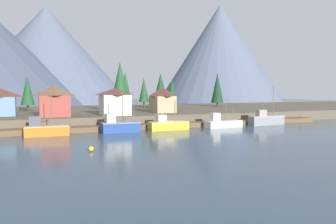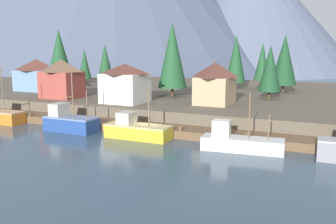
# 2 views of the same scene
# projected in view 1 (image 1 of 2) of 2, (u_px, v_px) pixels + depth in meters

# --- Properties ---
(ground_plane) EXTENTS (400.00, 400.00, 1.00)m
(ground_plane) POSITION_uv_depth(u_px,v_px,m) (140.00, 123.00, 87.58)
(ground_plane) COLOR #384C5B
(dock) EXTENTS (80.00, 4.00, 1.60)m
(dock) POSITION_uv_depth(u_px,v_px,m) (166.00, 125.00, 70.92)
(dock) COLOR brown
(dock) RESTS_ON ground_plane
(shoreline_bank) EXTENTS (400.00, 56.00, 2.50)m
(shoreline_bank) POSITION_uv_depth(u_px,v_px,m) (128.00, 113.00, 98.52)
(shoreline_bank) COLOR brown
(shoreline_bank) RESTS_ON ground_plane
(mountain_central_peak) EXTENTS (97.58, 97.58, 55.83)m
(mountain_central_peak) POSITION_uv_depth(u_px,v_px,m) (47.00, 56.00, 188.63)
(mountain_central_peak) COLOR slate
(mountain_central_peak) RESTS_ON ground_plane
(mountain_east_peak) EXTENTS (88.43, 88.43, 68.91)m
(mountain_east_peak) POSITION_uv_depth(u_px,v_px,m) (219.00, 54.00, 236.61)
(mountain_east_peak) COLOR slate
(mountain_east_peak) RESTS_ON ground_plane
(fishing_boat_orange) EXTENTS (7.51, 2.74, 8.19)m
(fishing_boat_orange) POSITION_uv_depth(u_px,v_px,m) (45.00, 129.00, 58.27)
(fishing_boat_orange) COLOR #CC6B1E
(fishing_boat_orange) RESTS_ON ground_plane
(fishing_boat_blue) EXTENTS (7.24, 3.19, 7.77)m
(fishing_boat_blue) POSITION_uv_depth(u_px,v_px,m) (119.00, 126.00, 63.17)
(fishing_boat_blue) COLOR navy
(fishing_boat_blue) RESTS_ON ground_plane
(fishing_boat_yellow) EXTENTS (8.14, 2.86, 6.05)m
(fishing_boat_yellow) POSITION_uv_depth(u_px,v_px,m) (167.00, 125.00, 67.20)
(fishing_boat_yellow) COLOR gold
(fishing_boat_yellow) RESTS_ON ground_plane
(fishing_boat_white) EXTENTS (8.86, 3.48, 6.33)m
(fishing_boat_white) POSITION_uv_depth(u_px,v_px,m) (222.00, 123.00, 71.81)
(fishing_boat_white) COLOR silver
(fishing_boat_white) RESTS_ON ground_plane
(fishing_boat_grey) EXTENTS (9.20, 2.70, 8.95)m
(fishing_boat_grey) POSITION_uv_depth(u_px,v_px,m) (266.00, 120.00, 76.84)
(fishing_boat_grey) COLOR gray
(fishing_boat_grey) RESTS_ON ground_plane
(house_white) EXTENTS (6.42, 6.33, 6.04)m
(house_white) POSITION_uv_depth(u_px,v_px,m) (115.00, 101.00, 73.97)
(house_white) COLOR silver
(house_white) RESTS_ON shoreline_bank
(house_tan) EXTENTS (5.32, 6.63, 6.34)m
(house_tan) POSITION_uv_depth(u_px,v_px,m) (162.00, 100.00, 83.02)
(house_tan) COLOR tan
(house_tan) RESTS_ON shoreline_bank
(house_red) EXTENTS (6.39, 5.46, 6.56)m
(house_red) POSITION_uv_depth(u_px,v_px,m) (54.00, 101.00, 69.40)
(house_red) COLOR #9E4238
(house_red) RESTS_ON shoreline_bank
(conifer_near_right) EXTENTS (4.88, 4.88, 11.02)m
(conifer_near_right) POSITION_uv_depth(u_px,v_px,m) (161.00, 88.00, 104.30)
(conifer_near_right) COLOR #4C3823
(conifer_near_right) RESTS_ON shoreline_bank
(conifer_mid_left) EXTENTS (4.31, 4.31, 11.58)m
(conifer_mid_left) POSITION_uv_depth(u_px,v_px,m) (217.00, 88.00, 114.46)
(conifer_mid_left) COLOR #4C3823
(conifer_mid_left) RESTS_ON shoreline_bank
(conifer_mid_right) EXTENTS (3.51, 3.51, 9.37)m
(conifer_mid_right) POSITION_uv_depth(u_px,v_px,m) (27.00, 91.00, 86.64)
(conifer_mid_right) COLOR #4C3823
(conifer_mid_right) RESTS_ON shoreline_bank
(conifer_back_right) EXTENTS (3.78, 3.78, 8.99)m
(conifer_back_right) POSITION_uv_depth(u_px,v_px,m) (172.00, 92.00, 93.90)
(conifer_back_right) COLOR #4C3823
(conifer_back_right) RESTS_ON shoreline_bank
(conifer_centre) EXTENTS (5.08, 5.08, 12.89)m
(conifer_centre) POSITION_uv_depth(u_px,v_px,m) (120.00, 84.00, 84.09)
(conifer_centre) COLOR #4C3823
(conifer_centre) RESTS_ON shoreline_bank
(conifer_far_left) EXTENTS (3.25, 3.25, 9.57)m
(conifer_far_left) POSITION_uv_depth(u_px,v_px,m) (144.00, 90.00, 105.05)
(conifer_far_left) COLOR #4C3823
(conifer_far_left) RESTS_ON shoreline_bank
(conifer_far_right) EXTENTS (4.25, 4.25, 11.37)m
(conifer_far_right) POSITION_uv_depth(u_px,v_px,m) (125.00, 88.00, 103.91)
(conifer_far_right) COLOR #4C3823
(conifer_far_right) RESTS_ON shoreline_bank
(channel_buoy) EXTENTS (0.70, 0.70, 0.70)m
(channel_buoy) POSITION_uv_depth(u_px,v_px,m) (91.00, 149.00, 43.44)
(channel_buoy) COLOR gold
(channel_buoy) RESTS_ON ground_plane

